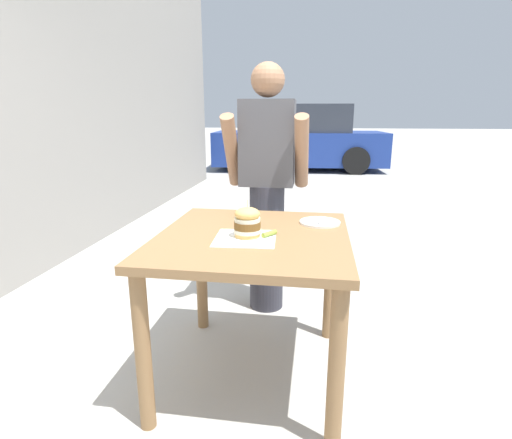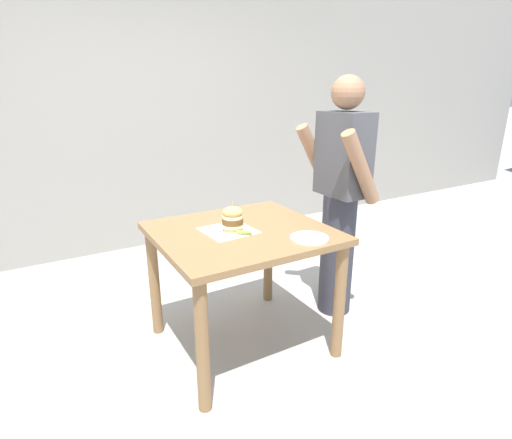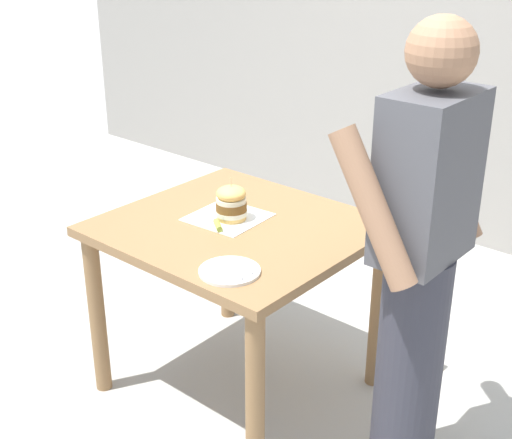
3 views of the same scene
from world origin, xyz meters
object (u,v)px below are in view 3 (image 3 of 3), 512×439
(patio_table, at_px, (238,253))
(diner_across_table, at_px, (419,259))
(side_plate_with_forks, at_px, (230,271))
(sandwich, at_px, (231,203))
(pickle_spear, at_px, (218,225))

(patio_table, xyz_separation_m, diner_across_table, (-0.03, 0.80, 0.22))
(side_plate_with_forks, bearing_deg, diner_across_table, 123.63)
(diner_across_table, bearing_deg, patio_table, -87.79)
(sandwich, distance_m, side_plate_with_forks, 0.47)
(side_plate_with_forks, bearing_deg, patio_table, -141.76)
(patio_table, distance_m, pickle_spear, 0.17)
(side_plate_with_forks, height_order, diner_across_table, diner_across_table)
(side_plate_with_forks, bearing_deg, pickle_spear, -130.30)
(patio_table, bearing_deg, sandwich, -111.05)
(sandwich, bearing_deg, patio_table, 68.95)
(sandwich, relative_size, diner_across_table, 0.11)
(sandwich, distance_m, diner_across_table, 0.85)
(sandwich, bearing_deg, diner_across_table, 90.79)
(sandwich, bearing_deg, side_plate_with_forks, 41.59)
(pickle_spear, bearing_deg, side_plate_with_forks, 49.70)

